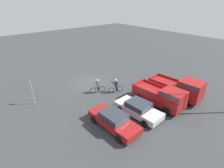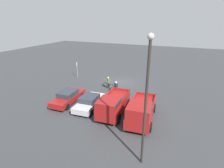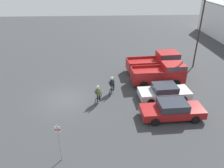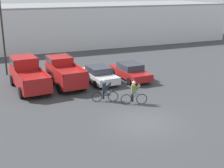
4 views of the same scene
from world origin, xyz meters
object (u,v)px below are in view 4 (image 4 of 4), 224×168
(pickup_truck_1, at_px, (64,71))
(lamppost, at_px, (2,22))
(pickup_truck_0, at_px, (28,73))
(sedan_1, at_px, (130,71))
(cyclist_0, at_px, (134,93))
(sedan_0, at_px, (99,74))
(cyclist_1, at_px, (105,90))

(pickup_truck_1, bearing_deg, lamppost, 129.51)
(pickup_truck_0, relative_size, sedan_1, 1.18)
(pickup_truck_0, height_order, cyclist_0, pickup_truck_0)
(pickup_truck_1, relative_size, sedan_0, 1.14)
(sedan_1, relative_size, cyclist_1, 2.72)
(cyclist_0, xyz_separation_m, lamppost, (-7.26, 11.09, 3.92))
(pickup_truck_1, height_order, sedan_0, pickup_truck_1)
(pickup_truck_1, xyz_separation_m, cyclist_1, (1.59, -4.90, -0.27))
(sedan_0, bearing_deg, pickup_truck_0, 173.14)
(pickup_truck_1, relative_size, lamppost, 0.63)
(pickup_truck_0, height_order, lamppost, lamppost)
(cyclist_0, bearing_deg, pickup_truck_1, 117.43)
(cyclist_0, xyz_separation_m, cyclist_1, (-1.60, 1.26, 0.04))
(sedan_1, xyz_separation_m, lamppost, (-9.69, 5.48, 4.03))
(cyclist_1, relative_size, lamppost, 0.22)
(pickup_truck_0, bearing_deg, cyclist_0, -46.94)
(pickup_truck_0, height_order, sedan_0, pickup_truck_0)
(pickup_truck_0, height_order, pickup_truck_1, pickup_truck_0)
(sedan_0, bearing_deg, lamppost, 142.28)
(cyclist_1, height_order, lamppost, lamppost)
(lamppost, bearing_deg, sedan_1, -29.50)
(pickup_truck_0, relative_size, cyclist_0, 3.28)
(pickup_truck_1, distance_m, lamppost, 7.35)
(cyclist_0, bearing_deg, pickup_truck_0, 133.06)
(cyclist_1, bearing_deg, pickup_truck_1, 108.01)
(sedan_0, relative_size, lamppost, 0.55)
(sedan_0, bearing_deg, cyclist_0, -86.28)
(sedan_1, xyz_separation_m, cyclist_0, (-2.43, -5.61, 0.11))
(sedan_0, relative_size, cyclist_1, 2.57)
(pickup_truck_0, bearing_deg, lamppost, 104.99)
(cyclist_0, relative_size, lamppost, 0.21)
(pickup_truck_0, relative_size, cyclist_1, 3.20)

